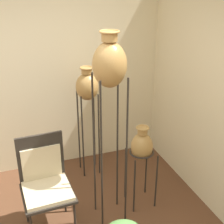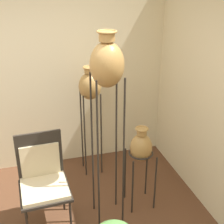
# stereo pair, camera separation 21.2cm
# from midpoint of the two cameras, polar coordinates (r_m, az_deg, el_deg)

# --- Properties ---
(wall_back) EXTENTS (7.92, 0.06, 2.70)m
(wall_back) POSITION_cam_midpoint_polar(r_m,az_deg,el_deg) (4.28, -14.63, 6.32)
(wall_back) COLOR beige
(wall_back) RESTS_ON ground_plane
(vase_stand_tall) EXTENTS (0.33, 0.33, 2.12)m
(vase_stand_tall) POSITION_cam_midpoint_polar(r_m,az_deg,el_deg) (2.98, 1.14, 7.95)
(vase_stand_tall) COLOR #28231E
(vase_stand_tall) RESTS_ON ground_plane
(vase_stand_medium) EXTENTS (0.29, 0.29, 1.53)m
(vase_stand_medium) POSITION_cam_midpoint_polar(r_m,az_deg,el_deg) (4.03, -2.54, 4.35)
(vase_stand_medium) COLOR #28231E
(vase_stand_medium) RESTS_ON ground_plane
(vase_stand_short) EXTENTS (0.30, 0.30, 1.03)m
(vase_stand_short) POSITION_cam_midpoint_polar(r_m,az_deg,el_deg) (3.59, 7.03, -6.65)
(vase_stand_short) COLOR #28231E
(vase_stand_short) RESTS_ON ground_plane
(chair) EXTENTS (0.54, 0.54, 1.06)m
(chair) POSITION_cam_midpoint_polar(r_m,az_deg,el_deg) (3.46, -10.81, -11.63)
(chair) COLOR #28231E
(chair) RESTS_ON ground_plane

